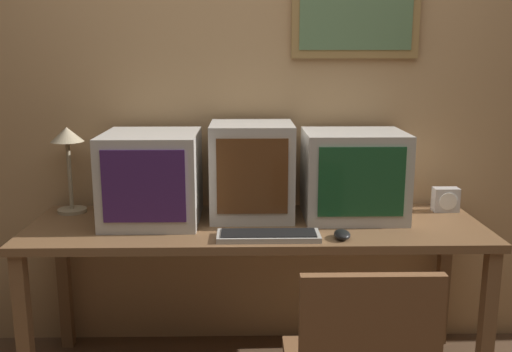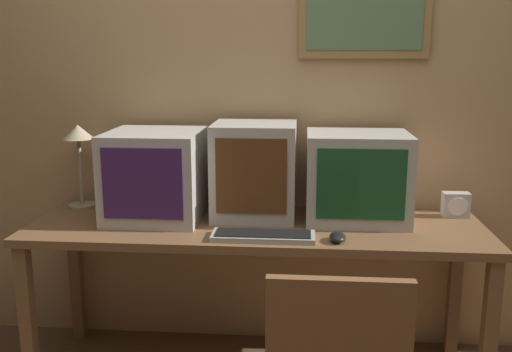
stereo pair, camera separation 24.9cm
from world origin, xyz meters
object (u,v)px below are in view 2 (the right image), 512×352
at_px(keyboard_main, 263,236).
at_px(desk_lamp, 79,146).
at_px(desk_clock, 456,205).
at_px(mouse_near_keyboard, 338,237).
at_px(monitor_left, 156,175).
at_px(monitor_center, 255,170).
at_px(monitor_right, 357,177).

height_order(keyboard_main, desk_lamp, desk_lamp).
bearing_deg(desk_clock, mouse_near_keyboard, -144.27).
height_order(monitor_left, keyboard_main, monitor_left).
xyz_separation_m(monitor_center, monitor_right, (0.46, -0.02, -0.02)).
bearing_deg(desk_lamp, keyboard_main, -24.25).
height_order(monitor_center, desk_clock, monitor_center).
bearing_deg(keyboard_main, monitor_center, 100.80).
bearing_deg(desk_clock, monitor_left, -174.80).
height_order(monitor_center, desk_lamp, monitor_center).
height_order(monitor_left, mouse_near_keyboard, monitor_left).
bearing_deg(desk_lamp, monitor_center, -5.41).
relative_size(monitor_left, monitor_center, 1.01).
xyz_separation_m(mouse_near_keyboard, desk_lamp, (-1.22, 0.43, 0.29)).
relative_size(monitor_center, desk_lamp, 1.06).
relative_size(monitor_left, mouse_near_keyboard, 4.23).
height_order(monitor_center, mouse_near_keyboard, monitor_center).
distance_m(mouse_near_keyboard, desk_clock, 0.70).
relative_size(mouse_near_keyboard, desk_lamp, 0.25).
distance_m(keyboard_main, desk_lamp, 1.05).
bearing_deg(monitor_left, desk_clock, 5.20).
bearing_deg(keyboard_main, mouse_near_keyboard, -1.96).
bearing_deg(monitor_right, monitor_center, 177.16).
bearing_deg(monitor_right, mouse_near_keyboard, -107.21).
distance_m(monitor_right, desk_clock, 0.49).
bearing_deg(desk_lamp, mouse_near_keyboard, -19.19).
relative_size(monitor_center, desk_clock, 3.62).
height_order(monitor_right, desk_lamp, desk_lamp).
xyz_separation_m(monitor_left, keyboard_main, (0.51, -0.27, -0.19)).
height_order(mouse_near_keyboard, desk_lamp, desk_lamp).
bearing_deg(keyboard_main, desk_clock, 24.57).
bearing_deg(monitor_center, monitor_right, -2.84).
bearing_deg(monitor_center, mouse_near_keyboard, -43.36).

